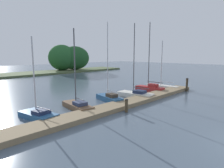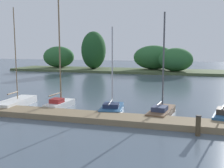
{
  "view_description": "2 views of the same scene",
  "coord_description": "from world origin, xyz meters",
  "px_view_note": "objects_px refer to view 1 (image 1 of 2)",
  "views": [
    {
      "loc": [
        -10.85,
        -0.46,
        4.48
      ],
      "look_at": [
        3.3,
        13.22,
        1.41
      ],
      "focal_mm": 30.98,
      "sensor_mm": 36.0,
      "label": 1
    },
    {
      "loc": [
        -0.08,
        -4.78,
        4.35
      ],
      "look_at": [
        -4.61,
        10.76,
        2.13
      ],
      "focal_mm": 43.67,
      "sensor_mm": 36.0,
      "label": 2
    }
  ],
  "objects_px": {
    "sailboat_2": "(37,114)",
    "mooring_piling_2": "(187,85)",
    "sailboat_3": "(77,105)",
    "sailboat_4": "(109,97)",
    "mooring_piling_1": "(126,106)",
    "sailboat_7": "(161,85)",
    "sailboat_6": "(149,87)",
    "sailboat_5": "(135,94)"
  },
  "relations": [
    {
      "from": "sailboat_5",
      "to": "sailboat_6",
      "type": "distance_m",
      "value": 3.82
    },
    {
      "from": "sailboat_3",
      "to": "mooring_piling_1",
      "type": "xyz_separation_m",
      "value": [
        2.14,
        -3.51,
        0.17
      ]
    },
    {
      "from": "mooring_piling_1",
      "to": "sailboat_7",
      "type": "bearing_deg",
      "value": 17.21
    },
    {
      "from": "sailboat_2",
      "to": "sailboat_4",
      "type": "relative_size",
      "value": 0.76
    },
    {
      "from": "sailboat_7",
      "to": "mooring_piling_2",
      "type": "relative_size",
      "value": 3.86
    },
    {
      "from": "sailboat_3",
      "to": "sailboat_7",
      "type": "xyz_separation_m",
      "value": [
        13.76,
        0.09,
        -0.03
      ]
    },
    {
      "from": "sailboat_6",
      "to": "sailboat_7",
      "type": "bearing_deg",
      "value": -89.75
    },
    {
      "from": "sailboat_2",
      "to": "sailboat_5",
      "type": "distance_m",
      "value": 10.24
    },
    {
      "from": "sailboat_2",
      "to": "sailboat_6",
      "type": "xyz_separation_m",
      "value": [
        13.96,
        -0.11,
        0.15
      ]
    },
    {
      "from": "sailboat_3",
      "to": "mooring_piling_1",
      "type": "bearing_deg",
      "value": -141.11
    },
    {
      "from": "sailboat_4",
      "to": "mooring_piling_1",
      "type": "bearing_deg",
      "value": 167.07
    },
    {
      "from": "sailboat_3",
      "to": "mooring_piling_2",
      "type": "height_order",
      "value": "sailboat_3"
    },
    {
      "from": "sailboat_3",
      "to": "mooring_piling_2",
      "type": "bearing_deg",
      "value": -96.15
    },
    {
      "from": "sailboat_2",
      "to": "mooring_piling_1",
      "type": "xyz_separation_m",
      "value": [
        5.45,
        -3.59,
        0.21
      ]
    },
    {
      "from": "sailboat_6",
      "to": "mooring_piling_1",
      "type": "bearing_deg",
      "value": 110.15
    },
    {
      "from": "sailboat_7",
      "to": "mooring_piling_2",
      "type": "bearing_deg",
      "value": 177.62
    },
    {
      "from": "sailboat_7",
      "to": "mooring_piling_1",
      "type": "bearing_deg",
      "value": 106.08
    },
    {
      "from": "sailboat_2",
      "to": "mooring_piling_2",
      "type": "relative_size",
      "value": 3.52
    },
    {
      "from": "sailboat_2",
      "to": "sailboat_7",
      "type": "bearing_deg",
      "value": -98.65
    },
    {
      "from": "sailboat_5",
      "to": "mooring_piling_1",
      "type": "xyz_separation_m",
      "value": [
        -4.76,
        -2.81,
        0.17
      ]
    },
    {
      "from": "sailboat_2",
      "to": "mooring_piling_2",
      "type": "xyz_separation_m",
      "value": [
        17.0,
        -3.42,
        0.5
      ]
    },
    {
      "from": "sailboat_4",
      "to": "mooring_piling_1",
      "type": "relative_size",
      "value": 7.17
    },
    {
      "from": "sailboat_4",
      "to": "sailboat_7",
      "type": "distance_m",
      "value": 10.05
    },
    {
      "from": "sailboat_6",
      "to": "mooring_piling_1",
      "type": "height_order",
      "value": "sailboat_6"
    },
    {
      "from": "sailboat_6",
      "to": "sailboat_7",
      "type": "relative_size",
      "value": 1.32
    },
    {
      "from": "sailboat_4",
      "to": "mooring_piling_1",
      "type": "xyz_separation_m",
      "value": [
        -1.57,
        -3.52,
        0.15
      ]
    },
    {
      "from": "sailboat_3",
      "to": "sailboat_7",
      "type": "height_order",
      "value": "sailboat_3"
    },
    {
      "from": "sailboat_2",
      "to": "sailboat_6",
      "type": "bearing_deg",
      "value": -99.16
    },
    {
      "from": "mooring_piling_2",
      "to": "sailboat_4",
      "type": "bearing_deg",
      "value": 161.43
    },
    {
      "from": "sailboat_2",
      "to": "sailboat_6",
      "type": "height_order",
      "value": "sailboat_6"
    },
    {
      "from": "sailboat_3",
      "to": "sailboat_5",
      "type": "relative_size",
      "value": 0.86
    },
    {
      "from": "sailboat_3",
      "to": "sailboat_7",
      "type": "bearing_deg",
      "value": -82.04
    },
    {
      "from": "sailboat_5",
      "to": "sailboat_6",
      "type": "bearing_deg",
      "value": -87.09
    },
    {
      "from": "sailboat_3",
      "to": "sailboat_2",
      "type": "bearing_deg",
      "value": 96.29
    },
    {
      "from": "sailboat_5",
      "to": "mooring_piling_2",
      "type": "relative_size",
      "value": 4.69
    },
    {
      "from": "sailboat_4",
      "to": "mooring_piling_2",
      "type": "distance_m",
      "value": 10.53
    },
    {
      "from": "sailboat_4",
      "to": "sailboat_5",
      "type": "distance_m",
      "value": 3.26
    },
    {
      "from": "sailboat_5",
      "to": "mooring_piling_1",
      "type": "relative_size",
      "value": 7.31
    },
    {
      "from": "sailboat_3",
      "to": "mooring_piling_1",
      "type": "height_order",
      "value": "sailboat_3"
    },
    {
      "from": "mooring_piling_1",
      "to": "mooring_piling_2",
      "type": "height_order",
      "value": "mooring_piling_2"
    },
    {
      "from": "sailboat_7",
      "to": "sailboat_6",
      "type": "bearing_deg",
      "value": 91.17
    },
    {
      "from": "mooring_piling_2",
      "to": "mooring_piling_1",
      "type": "bearing_deg",
      "value": -179.18
    }
  ]
}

